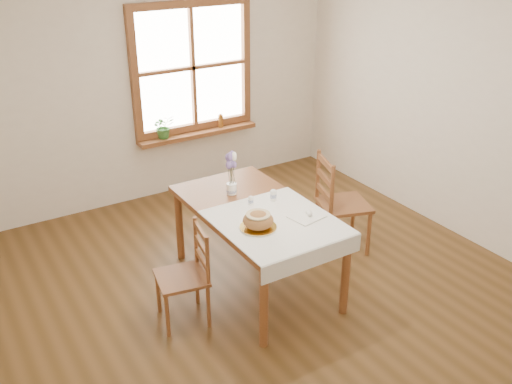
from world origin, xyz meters
TOP-DOWN VIEW (x-y plane):
  - ground at (0.00, 0.00)m, footprint 5.00×5.00m
  - room_walls at (0.00, 0.00)m, footprint 4.60×5.10m
  - window at (0.50, 2.47)m, footprint 1.46×0.08m
  - window_sill at (0.50, 2.40)m, footprint 1.46×0.20m
  - dining_table at (0.00, 0.30)m, footprint 0.90×1.60m
  - table_linen at (0.00, -0.00)m, footprint 0.91×0.99m
  - chair_left at (-0.77, 0.17)m, footprint 0.47×0.45m
  - chair_right at (1.05, 0.39)m, footprint 0.60×0.58m
  - bread_plate at (-0.18, -0.02)m, footprint 0.29×0.29m
  - bread_loaf at (-0.18, -0.02)m, footprint 0.24×0.24m
  - egg_napkin at (0.26, -0.07)m, footprint 0.29×0.26m
  - eggs at (0.26, -0.07)m, footprint 0.23×0.21m
  - salt_shaker at (-0.01, 0.36)m, footprint 0.05×0.05m
  - pepper_shaker at (0.19, 0.33)m, footprint 0.07×0.07m
  - flower_vase at (-0.04, 0.64)m, footprint 0.10×0.10m
  - lavender_bouquet at (-0.04, 0.64)m, footprint 0.16×0.16m
  - potted_plant at (0.08, 2.40)m, footprint 0.24×0.27m
  - amber_bottle at (0.80, 2.40)m, footprint 0.06×0.06m

SIDE VIEW (x-z plane):
  - ground at x=0.00m, z-range 0.00..0.00m
  - chair_left at x=-0.77m, z-range 0.00..0.82m
  - chair_right at x=1.05m, z-range 0.00..0.98m
  - dining_table at x=0.00m, z-range 0.29..1.04m
  - window_sill at x=0.50m, z-range 0.66..0.71m
  - table_linen at x=0.00m, z-range 0.75..0.76m
  - egg_napkin at x=0.26m, z-range 0.76..0.77m
  - bread_plate at x=-0.18m, z-range 0.76..0.78m
  - eggs at x=0.26m, z-range 0.77..0.82m
  - amber_bottle at x=0.80m, z-range 0.71..0.88m
  - flower_vase at x=-0.04m, z-range 0.75..0.85m
  - salt_shaker at x=-0.01m, z-range 0.76..0.84m
  - pepper_shaker at x=0.19m, z-range 0.76..0.87m
  - potted_plant at x=0.08m, z-range 0.71..0.92m
  - bread_loaf at x=-0.18m, z-range 0.78..0.91m
  - lavender_bouquet at x=-0.04m, z-range 0.85..1.14m
  - window at x=0.50m, z-range 0.72..2.18m
  - room_walls at x=0.00m, z-range 0.38..3.03m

